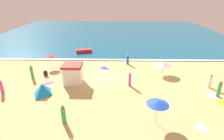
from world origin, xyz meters
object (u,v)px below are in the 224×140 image
object	(u,v)px
beach_tent	(42,89)
beachgoer_6	(45,73)
beachgoer_0	(130,79)
beachgoer_5	(63,115)
small_boat_0	(84,51)
lifeguard_cabana	(73,74)
beach_umbrella_0	(163,63)
beach_umbrella_2	(158,103)
beachgoer_4	(219,90)
beachgoer_3	(1,87)
beachgoer_7	(32,72)
beach_umbrella_4	(50,56)
beachgoer_2	(128,59)
beachgoer_1	(210,82)

from	to	relation	value
beach_tent	beachgoer_6	xyz separation A→B (m)	(-1.48, 4.89, -0.28)
beachgoer_6	beachgoer_0	bearing A→B (deg)	-13.26
beachgoer_5	small_boat_0	world-z (taller)	beachgoer_5
beachgoer_0	beachgoer_6	size ratio (longest dim) A/B	2.06
lifeguard_cabana	beach_umbrella_0	bearing A→B (deg)	14.01
beach_umbrella_2	beachgoer_4	bearing A→B (deg)	30.61
beach_umbrella_0	beachgoer_3	xyz separation A→B (m)	(-19.27, -5.58, -0.81)
beach_umbrella_2	beachgoer_5	bearing A→B (deg)	-178.87
lifeguard_cabana	beach_umbrella_0	xyz separation A→B (m)	(11.79, 2.94, 0.33)
lifeguard_cabana	small_boat_0	bearing A→B (deg)	93.26
beachgoer_0	beachgoer_4	world-z (taller)	beachgoer_4
lifeguard_cabana	beach_umbrella_0	world-z (taller)	lifeguard_cabana
beachgoer_6	small_boat_0	distance (m)	10.73
beachgoer_0	beachgoer_3	distance (m)	14.63
beachgoer_7	beach_umbrella_4	bearing A→B (deg)	70.62
beach_umbrella_2	beach_tent	size ratio (longest dim) A/B	0.95
lifeguard_cabana	beachgoer_5	world-z (taller)	lifeguard_cabana
beachgoer_6	beachgoer_7	distance (m)	1.75
lifeguard_cabana	beachgoer_4	world-z (taller)	lifeguard_cabana
lifeguard_cabana	beachgoer_7	xyz separation A→B (m)	(-5.74, 1.27, -0.38)
beachgoer_6	beachgoer_7	bearing A→B (deg)	-150.36
beach_tent	beachgoer_0	size ratio (longest dim) A/B	1.33
beach_umbrella_4	small_boat_0	size ratio (longest dim) A/B	0.70
beachgoer_6	beachgoer_5	bearing A→B (deg)	-61.96
beach_tent	small_boat_0	distance (m)	15.14
beachgoer_6	lifeguard_cabana	bearing A→B (deg)	-26.05
lifeguard_cabana	beach_umbrella_2	size ratio (longest dim) A/B	1.11
beach_umbrella_0	beachgoer_0	size ratio (longest dim) A/B	1.67
beach_tent	beachgoer_5	size ratio (longest dim) A/B	1.34
beachgoer_0	beachgoer_3	world-z (taller)	beachgoer_0
beach_umbrella_4	beachgoer_5	xyz separation A→B (m)	(5.27, -12.46, -1.06)
beachgoer_0	beachgoer_2	bearing A→B (deg)	88.71
beach_umbrella_0	beachgoer_0	distance (m)	5.98
beach_umbrella_4	beachgoer_6	xyz separation A→B (m)	(0.15, -2.86, -1.51)
beachgoer_2	beachgoer_7	world-z (taller)	beachgoer_7
beachgoer_4	beachgoer_6	distance (m)	21.34
small_boat_0	beach_umbrella_0	bearing A→B (deg)	-36.57
beachgoer_1	beachgoer_5	world-z (taller)	beachgoer_5
beach_umbrella_4	beachgoer_3	size ratio (longest dim) A/B	1.21
beach_tent	beachgoer_2	size ratio (longest dim) A/B	1.45
beachgoer_7	beach_tent	bearing A→B (deg)	-54.26
beach_umbrella_2	beach_umbrella_4	xyz separation A→B (m)	(-13.25, 12.31, -0.19)
beach_umbrella_2	beachgoer_0	xyz separation A→B (m)	(-1.81, 6.79, -1.21)
beach_umbrella_0	beach_umbrella_2	world-z (taller)	beach_umbrella_2
lifeguard_cabana	beach_umbrella_4	size ratio (longest dim) A/B	1.21
beach_tent	beachgoer_5	world-z (taller)	beachgoer_5
beach_tent	beachgoer_4	world-z (taller)	beachgoer_4
lifeguard_cabana	beach_umbrella_0	distance (m)	12.15
lifeguard_cabana	beachgoer_6	world-z (taller)	lifeguard_cabana
beach_tent	beachgoer_3	xyz separation A→B (m)	(-4.67, 0.15, 0.15)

